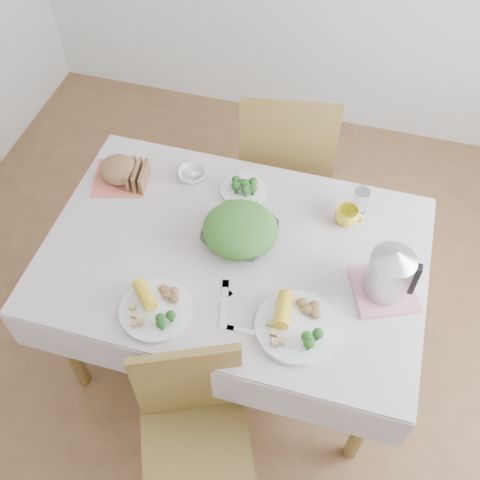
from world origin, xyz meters
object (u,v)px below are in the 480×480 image
(dinner_plate_right, at_px, (296,327))
(yellow_mug, at_px, (347,216))
(dining_table, at_px, (235,302))
(chair_near, at_px, (197,451))
(salad_bowl, at_px, (240,234))
(dinner_plate_left, at_px, (156,310))
(chair_far, at_px, (286,163))
(electric_kettle, at_px, (390,272))

(dinner_plate_right, xyz_separation_m, yellow_mug, (0.09, 0.54, 0.03))
(dining_table, relative_size, chair_near, 1.58)
(salad_bowl, xyz_separation_m, dinner_plate_left, (-0.20, -0.40, -0.02))
(chair_near, xyz_separation_m, dinner_plate_left, (-0.25, 0.35, 0.31))
(salad_bowl, distance_m, yellow_mug, 0.44)
(yellow_mug, bearing_deg, chair_far, 122.47)
(chair_far, distance_m, dinner_plate_right, 1.18)
(salad_bowl, bearing_deg, chair_near, -86.37)
(salad_bowl, relative_size, electric_kettle, 1.22)
(dining_table, distance_m, yellow_mug, 0.64)
(dining_table, bearing_deg, chair_far, 87.18)
(chair_near, distance_m, chair_far, 1.53)
(chair_near, bearing_deg, salad_bowl, 69.69)
(dinner_plate_right, xyz_separation_m, electric_kettle, (0.28, 0.25, 0.11))
(dining_table, relative_size, salad_bowl, 5.01)
(dining_table, xyz_separation_m, dinner_plate_left, (-0.20, -0.34, 0.40))
(dining_table, relative_size, chair_far, 1.36)
(chair_far, xyz_separation_m, salad_bowl, (-0.03, -0.77, 0.33))
(chair_near, relative_size, electric_kettle, 3.88)
(chair_near, distance_m, yellow_mug, 1.08)
(dinner_plate_right, distance_m, electric_kettle, 0.39)
(dinner_plate_right, relative_size, electric_kettle, 1.31)
(electric_kettle, bearing_deg, chair_far, 147.33)
(dining_table, distance_m, chair_near, 0.70)
(salad_bowl, height_order, dinner_plate_left, salad_bowl)
(chair_near, relative_size, dinner_plate_right, 2.95)
(yellow_mug, bearing_deg, dining_table, -145.97)
(salad_bowl, height_order, dinner_plate_right, salad_bowl)
(chair_near, distance_m, dinner_plate_left, 0.53)
(dinner_plate_right, bearing_deg, yellow_mug, 80.36)
(dining_table, xyz_separation_m, dinner_plate_right, (0.31, -0.27, 0.40))
(chair_near, bearing_deg, dinner_plate_left, 101.53)
(chair_far, bearing_deg, electric_kettle, 113.36)
(chair_far, relative_size, electric_kettle, 4.50)
(chair_near, height_order, salad_bowl, chair_near)
(chair_near, height_order, dinner_plate_left, chair_near)
(chair_near, bearing_deg, electric_kettle, 27.44)
(chair_near, height_order, chair_far, chair_far)
(chair_far, height_order, yellow_mug, chair_far)
(chair_near, relative_size, dinner_plate_left, 3.28)
(chair_near, xyz_separation_m, dinner_plate_right, (0.25, 0.42, 0.31))
(salad_bowl, bearing_deg, electric_kettle, -8.57)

